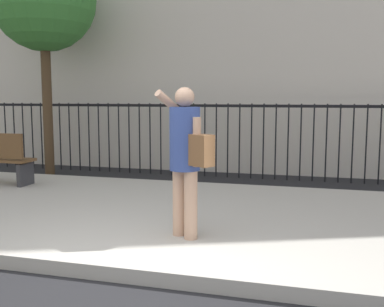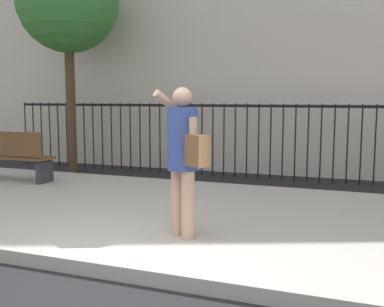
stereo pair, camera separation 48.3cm
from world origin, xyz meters
TOP-DOWN VIEW (x-y plane):
  - ground_plane at (0.00, 0.00)m, footprint 60.00×60.00m
  - sidewalk at (0.00, 2.20)m, footprint 28.00×4.40m
  - iron_fence at (0.00, 5.90)m, footprint 12.03×0.04m
  - pedestrian_on_phone at (0.35, 1.08)m, footprint 0.72×0.62m
  - street_tree_near at (-4.07, 5.19)m, footprint 2.26×2.26m

SIDE VIEW (x-z plane):
  - ground_plane at x=0.00m, z-range 0.00..0.00m
  - sidewalk at x=0.00m, z-range 0.00..0.15m
  - iron_fence at x=0.00m, z-range 0.22..1.82m
  - pedestrian_on_phone at x=0.35m, z-range 0.29..1.98m
  - street_tree_near at x=-4.07m, z-range 1.33..6.32m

